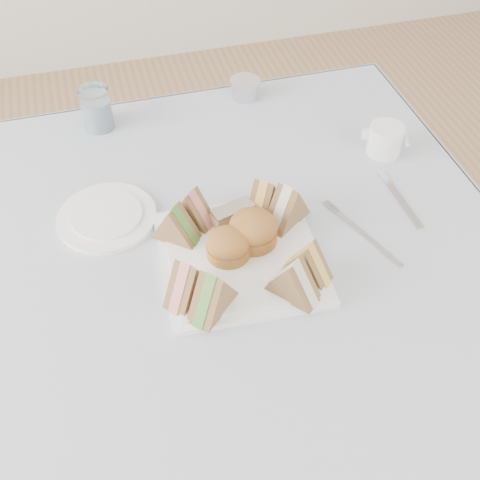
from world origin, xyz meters
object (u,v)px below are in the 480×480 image
object	(u,v)px
table	(228,373)
creamer_jug	(385,140)
serving_plate	(240,258)
water_glass	(97,109)

from	to	relation	value
table	creamer_jug	xyz separation A→B (m)	(0.38, 0.19, 0.41)
serving_plate	creamer_jug	bearing A→B (deg)	33.15
table	serving_plate	bearing A→B (deg)	-30.88
serving_plate	creamer_jug	size ratio (longest dim) A/B	3.86
table	creamer_jug	distance (m)	0.59
water_glass	serving_plate	bearing A→B (deg)	-67.55
water_glass	creamer_jug	size ratio (longest dim) A/B	1.32
serving_plate	creamer_jug	xyz separation A→B (m)	(0.36, 0.21, 0.02)
table	serving_plate	world-z (taller)	serving_plate
water_glass	creamer_jug	distance (m)	0.60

